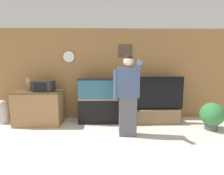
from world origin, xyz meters
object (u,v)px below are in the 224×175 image
at_px(person_standing, 128,94).
at_px(potted_plant, 212,115).
at_px(knife_block, 28,86).
at_px(aquarium_on_stand, 99,101).
at_px(tv_on_stand, 157,110).
at_px(trash_bin, 3,111).
at_px(counter_island, 39,108).
at_px(microwave, 44,86).

distance_m(person_standing, potted_plant, 2.21).
bearing_deg(knife_block, aquarium_on_stand, 2.07).
xyz_separation_m(tv_on_stand, trash_bin, (-4.23, 0.07, -0.04)).
height_order(aquarium_on_stand, person_standing, person_standing).
xyz_separation_m(knife_block, person_standing, (2.55, -0.83, -0.08)).
distance_m(counter_island, trash_bin, 1.05).
relative_size(counter_island, person_standing, 0.68).
bearing_deg(aquarium_on_stand, tv_on_stand, -2.85).
height_order(knife_block, tv_on_stand, tv_on_stand).
height_order(microwave, trash_bin, microwave).
height_order(microwave, potted_plant, microwave).
relative_size(counter_island, microwave, 2.56).
relative_size(microwave, aquarium_on_stand, 0.40).
distance_m(knife_block, person_standing, 2.68).
height_order(person_standing, potted_plant, person_standing).
xyz_separation_m(counter_island, person_standing, (2.29, -0.76, 0.50)).
xyz_separation_m(knife_block, tv_on_stand, (3.46, -0.01, -0.66)).
height_order(potted_plant, trash_bin, potted_plant).
bearing_deg(person_standing, knife_block, 162.03).
bearing_deg(potted_plant, microwave, 173.59).
bearing_deg(microwave, aquarium_on_stand, 5.62).
distance_m(knife_block, trash_bin, 1.04).
height_order(aquarium_on_stand, tv_on_stand, tv_on_stand).
height_order(knife_block, trash_bin, knife_block).
height_order(tv_on_stand, trash_bin, tv_on_stand).
bearing_deg(knife_block, counter_island, -13.49).
xyz_separation_m(counter_island, aquarium_on_stand, (1.59, 0.13, 0.16)).
xyz_separation_m(potted_plant, trash_bin, (-5.43, 0.61, -0.05)).
relative_size(microwave, knife_block, 1.42).
bearing_deg(microwave, trash_bin, 173.78).
distance_m(potted_plant, trash_bin, 5.47).
bearing_deg(tv_on_stand, person_standing, -138.35).
height_order(counter_island, potted_plant, counter_island).
bearing_deg(trash_bin, aquarium_on_stand, 0.15).
distance_m(knife_block, aquarium_on_stand, 1.90).
distance_m(person_standing, trash_bin, 3.49).
xyz_separation_m(tv_on_stand, person_standing, (-0.91, -0.81, 0.58)).
xyz_separation_m(person_standing, potted_plant, (2.12, 0.28, -0.58)).
bearing_deg(microwave, counter_island, 177.28).
height_order(tv_on_stand, person_standing, person_standing).
bearing_deg(aquarium_on_stand, person_standing, -52.02).
xyz_separation_m(counter_island, microwave, (0.18, -0.01, 0.59)).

